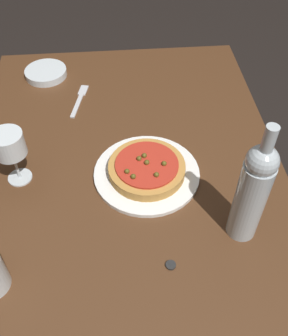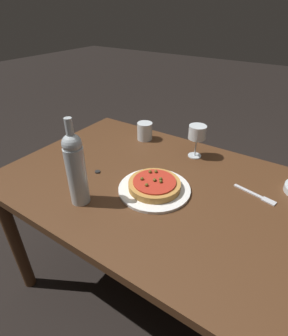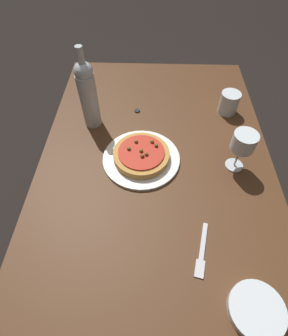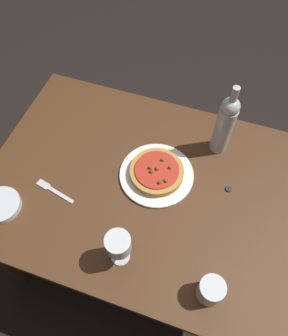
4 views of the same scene
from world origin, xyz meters
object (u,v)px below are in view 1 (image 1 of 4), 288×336
object	(u,v)px
fork	(80,99)
bottle_cap	(171,265)
wine_glass	(9,146)
wine_bottle	(252,191)
side_bowl	(46,73)
dinner_plate	(147,173)
dining_table	(128,199)
pizza	(147,168)

from	to	relation	value
fork	bottle_cap	xyz separation A→B (m)	(0.64, 0.22, 0.00)
wine_glass	bottle_cap	distance (m)	0.49
wine_bottle	side_bowl	distance (m)	0.89
wine_glass	wine_bottle	bearing A→B (deg)	68.78
dinner_plate	wine_glass	xyz separation A→B (m)	(-0.02, -0.35, 0.12)
dining_table	fork	bearing A→B (deg)	-159.49
wine_bottle	bottle_cap	xyz separation A→B (m)	(0.08, -0.18, -0.15)
pizza	wine_bottle	world-z (taller)	wine_bottle
pizza	wine_glass	xyz separation A→B (m)	(-0.02, -0.35, 0.09)
fork	bottle_cap	world-z (taller)	bottle_cap
dinner_plate	wine_glass	world-z (taller)	wine_glass
side_bowl	fork	xyz separation A→B (m)	(0.15, 0.12, -0.01)
dining_table	pizza	bearing A→B (deg)	103.03
side_bowl	bottle_cap	world-z (taller)	side_bowl
side_bowl	bottle_cap	xyz separation A→B (m)	(0.78, 0.34, -0.01)
pizza	dining_table	bearing A→B (deg)	-76.97
side_bowl	wine_glass	bearing A→B (deg)	-3.78
pizza	bottle_cap	distance (m)	0.28
wine_bottle	bottle_cap	size ratio (longest dim) A/B	13.96
side_bowl	pizza	bearing A→B (deg)	31.97
dining_table	fork	size ratio (longest dim) A/B	7.77
dining_table	bottle_cap	distance (m)	0.29
wine_glass	side_bowl	bearing A→B (deg)	176.22
side_bowl	bottle_cap	bearing A→B (deg)	23.68
dining_table	wine_bottle	distance (m)	0.40
dinner_plate	pizza	world-z (taller)	pizza
dinner_plate	wine_glass	bearing A→B (deg)	-93.09
dining_table	side_bowl	world-z (taller)	side_bowl
pizza	fork	distance (m)	0.40
wine_bottle	fork	bearing A→B (deg)	-143.84
wine_bottle	side_bowl	xyz separation A→B (m)	(-0.70, -0.53, -0.14)
dinner_plate	fork	world-z (taller)	dinner_plate
fork	bottle_cap	size ratio (longest dim) A/B	7.11
dining_table	bottle_cap	xyz separation A→B (m)	(0.27, 0.08, 0.09)
pizza	fork	xyz separation A→B (m)	(-0.35, -0.19, -0.03)
fork	bottle_cap	distance (m)	0.67
dining_table	wine_bottle	xyz separation A→B (m)	(0.19, 0.27, 0.24)
dining_table	fork	distance (m)	0.40
dining_table	wine_glass	size ratio (longest dim) A/B	8.24
wine_glass	pizza	bearing A→B (deg)	86.89
wine_glass	bottle_cap	bearing A→B (deg)	51.46
wine_bottle	bottle_cap	world-z (taller)	wine_bottle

